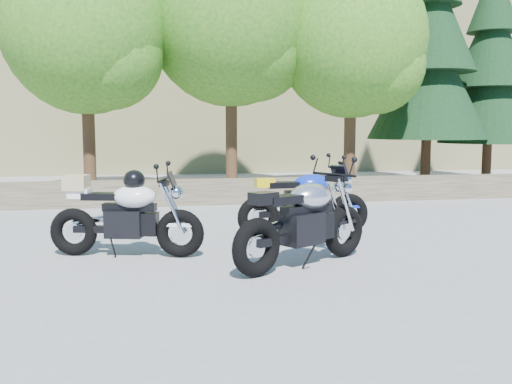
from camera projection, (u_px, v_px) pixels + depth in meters
ground at (255, 268)px, 6.41m from camera, size 90.00×90.00×0.00m
stone_wall at (207, 192)px, 11.76m from camera, size 22.00×0.55×0.50m
hillside at (220, 25)px, 33.45m from camera, size 80.00×30.00×15.00m
tree_decid_left at (90, 33)px, 12.54m from camera, size 3.67×3.67×5.62m
tree_decid_mid at (236, 22)px, 13.47m from camera, size 4.08×4.08×6.24m
tree_decid_right at (357, 45)px, 13.45m from camera, size 3.54×3.54×5.41m
conifer_near at (429, 47)px, 15.11m from camera, size 3.17×3.17×7.06m
conifer_far at (491, 67)px, 16.14m from camera, size 2.82×2.82×6.27m
silver_bike at (304, 222)px, 6.48m from camera, size 1.85×1.21×1.04m
white_bike at (125, 214)px, 6.96m from camera, size 1.90×0.74×1.07m
blue_bike at (305, 203)px, 8.24m from camera, size 1.98×0.63×1.00m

